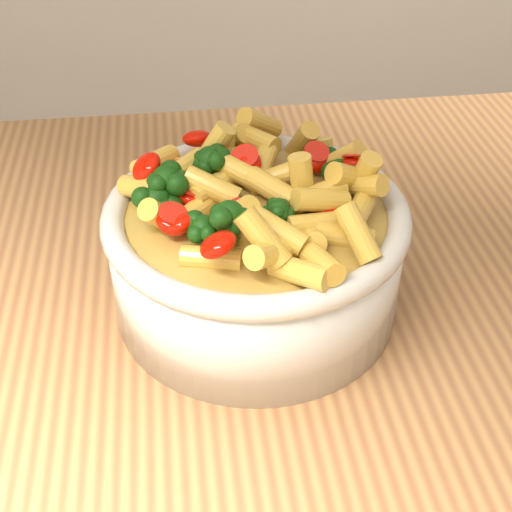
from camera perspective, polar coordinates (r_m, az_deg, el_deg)
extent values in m
cube|color=tan|center=(0.56, 11.85, -7.70)|extent=(1.20, 0.80, 0.04)
cylinder|color=silver|center=(0.54, 0.00, -0.36)|extent=(0.22, 0.22, 0.09)
ellipsoid|color=silver|center=(0.55, 0.00, -2.52)|extent=(0.20, 0.20, 0.03)
torus|color=silver|center=(0.51, 0.00, 3.41)|extent=(0.22, 0.22, 0.02)
ellipsoid|color=gold|center=(0.51, 0.00, 3.41)|extent=(0.19, 0.19, 0.02)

